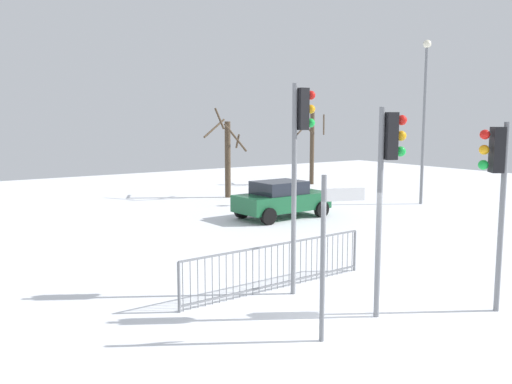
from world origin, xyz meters
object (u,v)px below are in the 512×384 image
traffic_light_rear_left (300,141)px  direction_sign_post (326,249)px  car_green_trailing (281,199)px  bare_tree_centre (312,146)px  traffic_light_mid_right (388,165)px  traffic_light_mid_left (496,174)px  street_lamp (425,106)px  bare_tree_right (227,155)px

traffic_light_rear_left → direction_sign_post: 3.22m
traffic_light_rear_left → car_green_trailing: bearing=150.8°
direction_sign_post → bare_tree_centre: (14.92, 18.13, 0.65)m
traffic_light_mid_right → direction_sign_post: size_ratio=1.40×
traffic_light_mid_left → traffic_light_rear_left: bearing=77.1°
car_green_trailing → street_lamp: size_ratio=0.52×
traffic_light_rear_left → street_lamp: size_ratio=0.63×
car_green_trailing → direction_sign_post: bearing=-125.8°
street_lamp → bare_tree_right: bearing=132.5°
car_green_trailing → street_lamp: (7.47, -0.78, 3.70)m
traffic_light_mid_right → traffic_light_mid_left: (2.02, -1.00, -0.21)m
traffic_light_mid_left → bare_tree_right: bare_tree_right is taller
traffic_light_rear_left → direction_sign_post: traffic_light_rear_left is taller
traffic_light_mid_left → bare_tree_centre: size_ratio=0.89×
car_green_trailing → bare_tree_centre: bare_tree_centre is taller
direction_sign_post → street_lamp: street_lamp is taller
bare_tree_centre → traffic_light_mid_left: bearing=-120.5°
traffic_light_mid_right → direction_sign_post: 2.26m
traffic_light_mid_right → car_green_trailing: bearing=173.5°
direction_sign_post → car_green_trailing: 12.18m
direction_sign_post → car_green_trailing: direction_sign_post is taller
direction_sign_post → street_lamp: bearing=54.6°
traffic_light_mid_right → traffic_light_mid_left: 2.27m
traffic_light_mid_left → street_lamp: street_lamp is taller
traffic_light_mid_right → traffic_light_rear_left: (-0.48, 2.10, 0.39)m
traffic_light_rear_left → car_green_trailing: (5.36, 7.79, -2.65)m
car_green_trailing → bare_tree_right: (1.21, 6.06, 1.35)m
traffic_light_mid_left → bare_tree_right: 17.45m
car_green_trailing → bare_tree_right: bearing=76.2°
traffic_light_mid_right → street_lamp: street_lamp is taller
traffic_light_rear_left → traffic_light_mid_left: traffic_light_rear_left is taller
traffic_light_rear_left → bare_tree_centre: 20.86m
car_green_trailing → traffic_light_rear_left: bearing=-127.1°
street_lamp → bare_tree_right: size_ratio=1.66×
direction_sign_post → bare_tree_right: bare_tree_right is taller
direction_sign_post → bare_tree_centre: 23.49m
traffic_light_mid_right → bare_tree_centre: 22.19m
traffic_light_mid_left → bare_tree_right: (4.07, 16.95, -0.70)m
street_lamp → car_green_trailing: bearing=174.0°
traffic_light_mid_right → street_lamp: bearing=146.2°
traffic_light_mid_right → traffic_light_rear_left: traffic_light_rear_left is taller
bare_tree_right → car_green_trailing: bearing=-101.3°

